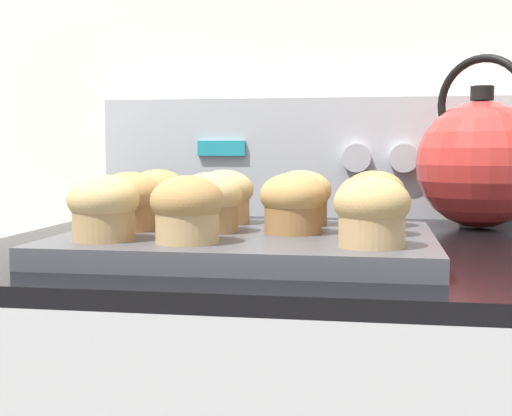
% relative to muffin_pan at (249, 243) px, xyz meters
% --- Properties ---
extents(wall_back, '(8.00, 0.05, 2.40)m').
position_rel_muffin_pan_xyz_m(wall_back, '(0.05, 0.49, 0.26)').
color(wall_back, white).
rests_on(wall_back, ground_plane).
extents(control_panel, '(0.74, 0.07, 0.20)m').
position_rel_muffin_pan_xyz_m(control_panel, '(0.05, 0.44, 0.09)').
color(control_panel, '#B7BABF').
rests_on(control_panel, stove_range).
extents(muffin_pan, '(0.39, 0.30, 0.02)m').
position_rel_muffin_pan_xyz_m(muffin_pan, '(0.00, 0.00, 0.00)').
color(muffin_pan, '#4C4C51').
rests_on(muffin_pan, stove_range).
extents(muffin_r0_c0, '(0.07, 0.07, 0.07)m').
position_rel_muffin_pan_xyz_m(muffin_r0_c0, '(-0.13, -0.09, 0.04)').
color(muffin_r0_c0, tan).
rests_on(muffin_r0_c0, muffin_pan).
extents(muffin_r0_c1, '(0.07, 0.07, 0.07)m').
position_rel_muffin_pan_xyz_m(muffin_r0_c1, '(-0.04, -0.09, 0.04)').
color(muffin_r0_c1, tan).
rests_on(muffin_r0_c1, muffin_pan).
extents(muffin_r0_c3, '(0.07, 0.07, 0.07)m').
position_rel_muffin_pan_xyz_m(muffin_r0_c3, '(0.13, -0.09, 0.04)').
color(muffin_r0_c3, tan).
rests_on(muffin_r0_c3, muffin_pan).
extents(muffin_r1_c0, '(0.07, 0.07, 0.07)m').
position_rel_muffin_pan_xyz_m(muffin_r1_c0, '(-0.13, 0.00, 0.04)').
color(muffin_r1_c0, olive).
rests_on(muffin_r1_c0, muffin_pan).
extents(muffin_r1_c1, '(0.07, 0.07, 0.07)m').
position_rel_muffin_pan_xyz_m(muffin_r1_c1, '(-0.04, -0.00, 0.04)').
color(muffin_r1_c1, '#A37A4C').
rests_on(muffin_r1_c1, muffin_pan).
extents(muffin_r1_c2, '(0.07, 0.07, 0.07)m').
position_rel_muffin_pan_xyz_m(muffin_r1_c2, '(0.05, 0.00, 0.04)').
color(muffin_r1_c2, olive).
rests_on(muffin_r1_c2, muffin_pan).
extents(muffin_r1_c3, '(0.07, 0.07, 0.07)m').
position_rel_muffin_pan_xyz_m(muffin_r1_c3, '(0.13, -0.00, 0.04)').
color(muffin_r1_c3, olive).
rests_on(muffin_r1_c3, muffin_pan).
extents(muffin_r2_c0, '(0.07, 0.07, 0.07)m').
position_rel_muffin_pan_xyz_m(muffin_r2_c0, '(-0.13, 0.09, 0.04)').
color(muffin_r2_c0, '#A37A4C').
rests_on(muffin_r2_c0, muffin_pan).
extents(muffin_r2_c1, '(0.07, 0.07, 0.07)m').
position_rel_muffin_pan_xyz_m(muffin_r2_c1, '(-0.05, 0.09, 0.04)').
color(muffin_r2_c1, tan).
rests_on(muffin_r2_c1, muffin_pan).
extents(muffin_r2_c2, '(0.07, 0.07, 0.07)m').
position_rel_muffin_pan_xyz_m(muffin_r2_c2, '(0.04, 0.09, 0.04)').
color(muffin_r2_c2, olive).
rests_on(muffin_r2_c2, muffin_pan).
extents(muffin_r2_c3, '(0.07, 0.07, 0.07)m').
position_rel_muffin_pan_xyz_m(muffin_r2_c3, '(0.13, 0.09, 0.04)').
color(muffin_r2_c3, olive).
rests_on(muffin_r2_c3, muffin_pan).
extents(tea_kettle, '(0.20, 0.18, 0.25)m').
position_rel_muffin_pan_xyz_m(tea_kettle, '(0.28, 0.30, 0.08)').
color(tea_kettle, red).
rests_on(tea_kettle, stove_range).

